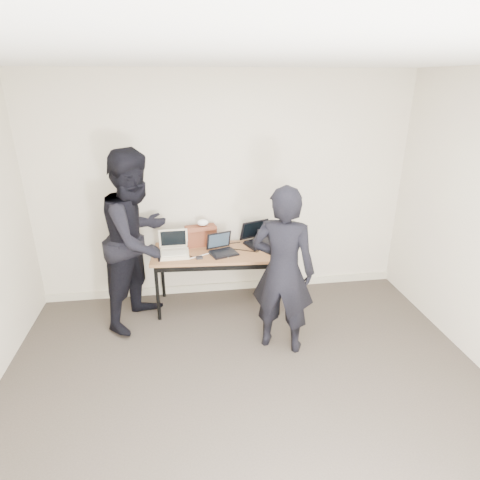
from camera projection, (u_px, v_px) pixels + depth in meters
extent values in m
cube|color=#3D352E|center=(256.00, 425.00, 3.24)|extent=(4.50, 4.50, 0.05)
cube|color=white|center=(263.00, 51.00, 2.22)|extent=(4.50, 4.50, 0.05)
cube|color=beige|center=(224.00, 189.00, 4.82)|extent=(4.50, 0.05, 2.70)
cube|color=brown|center=(218.00, 253.00, 4.66)|extent=(1.54, 0.75, 0.03)
cylinder|color=black|center=(158.00, 293.00, 4.50)|extent=(0.04, 0.04, 0.68)
cylinder|color=black|center=(279.00, 289.00, 4.60)|extent=(0.04, 0.04, 0.68)
cylinder|color=black|center=(162.00, 272.00, 5.00)|extent=(0.04, 0.04, 0.68)
cylinder|color=black|center=(272.00, 269.00, 5.09)|extent=(0.04, 0.04, 0.68)
cube|color=black|center=(218.00, 268.00, 4.42)|extent=(1.40, 0.11, 0.06)
cube|color=beige|center=(174.00, 254.00, 4.54)|extent=(0.34, 0.28, 0.04)
cube|color=beige|center=(174.00, 253.00, 4.50)|extent=(0.27, 0.16, 0.01)
cube|color=beige|center=(173.00, 238.00, 4.63)|extent=(0.33, 0.06, 0.23)
cube|color=black|center=(173.00, 238.00, 4.62)|extent=(0.28, 0.04, 0.19)
cube|color=beige|center=(174.00, 248.00, 4.65)|extent=(0.30, 0.02, 0.02)
cube|color=black|center=(224.00, 253.00, 4.58)|extent=(0.35, 0.30, 0.02)
cube|color=black|center=(225.00, 253.00, 4.55)|extent=(0.27, 0.19, 0.01)
cube|color=black|center=(219.00, 240.00, 4.65)|extent=(0.30, 0.15, 0.21)
cube|color=#26333F|center=(219.00, 240.00, 4.64)|extent=(0.26, 0.12, 0.17)
cube|color=black|center=(220.00, 249.00, 4.66)|extent=(0.26, 0.10, 0.01)
cube|color=black|center=(261.00, 244.00, 4.84)|extent=(0.43, 0.38, 0.02)
cube|color=black|center=(263.00, 243.00, 4.80)|extent=(0.33, 0.24, 0.01)
cube|color=black|center=(254.00, 229.00, 4.92)|extent=(0.37, 0.21, 0.24)
cube|color=black|center=(254.00, 229.00, 4.92)|extent=(0.31, 0.18, 0.20)
cube|color=black|center=(256.00, 239.00, 4.94)|extent=(0.31, 0.13, 0.02)
cube|color=#5C2A18|center=(201.00, 236.00, 4.79)|extent=(0.38, 0.22, 0.24)
cube|color=#5C2A18|center=(202.00, 229.00, 4.70)|extent=(0.37, 0.13, 0.07)
cube|color=#5C2A18|center=(214.00, 236.00, 4.84)|extent=(0.03, 0.10, 0.02)
ellipsoid|color=white|center=(203.00, 223.00, 4.73)|extent=(0.14, 0.12, 0.08)
cube|color=black|center=(268.00, 237.00, 4.88)|extent=(0.26, 0.23, 0.14)
cube|color=black|center=(199.00, 258.00, 4.46)|extent=(0.08, 0.05, 0.03)
cube|color=black|center=(243.00, 250.00, 4.67)|extent=(0.30, 0.15, 0.01)
cube|color=black|center=(262.00, 248.00, 4.74)|extent=(0.15, 0.23, 0.01)
cube|color=black|center=(230.00, 243.00, 4.87)|extent=(0.25, 0.03, 0.01)
cube|color=black|center=(181.00, 253.00, 4.59)|extent=(0.26, 0.22, 0.01)
cube|color=silver|center=(219.00, 255.00, 4.54)|extent=(0.21, 0.15, 0.01)
cube|color=silver|center=(199.00, 256.00, 4.52)|extent=(0.25, 0.14, 0.01)
imported|color=black|center=(283.00, 271.00, 3.87)|extent=(0.74, 0.63, 1.71)
imported|color=black|center=(138.00, 239.00, 4.31)|extent=(1.12, 1.19, 1.95)
cube|color=beige|center=(226.00, 286.00, 5.27)|extent=(4.50, 0.03, 0.10)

